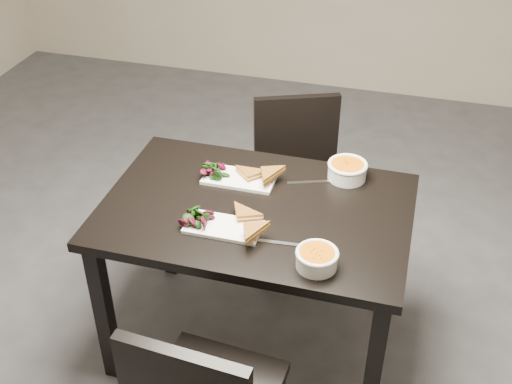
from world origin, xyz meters
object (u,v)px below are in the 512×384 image
soup_bowl_far (347,170)px  table (256,227)px  soup_bowl_near (317,258)px  plate_near (223,227)px  plate_far (239,179)px  chair_far (299,173)px

soup_bowl_far → table: bearing=-136.2°
table → soup_bowl_far: 0.45m
soup_bowl_near → soup_bowl_far: size_ratio=0.91×
table → soup_bowl_far: size_ratio=7.27×
plate_near → plate_far: (-0.04, 0.32, 0.00)m
chair_far → soup_bowl_near: chair_far is taller
table → soup_bowl_far: bearing=43.8°
soup_bowl_near → soup_bowl_far: (0.01, 0.58, 0.00)m
soup_bowl_near → soup_bowl_far: soup_bowl_far is taller
chair_far → plate_near: bearing=-119.9°
plate_far → table: bearing=-54.0°
soup_bowl_far → plate_near: bearing=-130.2°
plate_far → soup_bowl_far: (0.43, 0.14, 0.03)m
plate_near → soup_bowl_near: 0.39m
table → plate_near: 0.21m
table → chair_far: 0.69m
soup_bowl_near → chair_far: bearing=105.3°
chair_far → soup_bowl_far: bearing=-76.1°
plate_far → soup_bowl_far: 0.45m
chair_far → table: bearing=-115.0°
table → soup_bowl_far: soup_bowl_far is taller
soup_bowl_near → soup_bowl_far: bearing=88.5°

